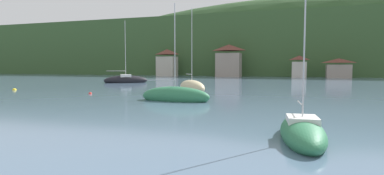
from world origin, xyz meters
TOP-DOWN VIEW (x-y plane):
  - wooded_hillside at (10.20, 163.33)m, footprint 352.00×73.17m
  - shore_building_west at (-29.40, 114.92)m, footprint 5.94×4.94m
  - shore_building_westcentral at (-9.80, 115.17)m, footprint 7.33×5.45m
  - shore_building_central at (9.80, 114.30)m, footprint 3.94×3.64m
  - shore_building_eastcentral at (19.60, 114.20)m, footprint 6.24×3.43m
  - sailboat_far_0 at (-4.57, 63.99)m, footprint 6.06×6.81m
  - sailboat_mid_1 at (7.97, 40.80)m, footprint 2.25×5.70m
  - sailboat_mid_3 at (-2.48, 52.64)m, footprint 6.72×2.28m
  - sailboat_far_8 at (-22.30, 77.69)m, footprint 8.20×6.58m
  - mooring_buoy_mid at (-26.97, 57.41)m, footprint 0.51×0.51m
  - mooring_buoy_far at (-14.22, 56.12)m, footprint 0.38×0.38m

SIDE VIEW (x-z plane):
  - mooring_buoy_mid at x=-26.97m, z-range -0.26..0.26m
  - mooring_buoy_far at x=-14.22m, z-range -0.19..0.19m
  - sailboat_mid_1 at x=7.97m, z-range -3.60..4.26m
  - sailboat_mid_3 at x=-2.48m, z-range -4.22..5.05m
  - sailboat_far_0 at x=-4.57m, z-range -5.08..5.96m
  - sailboat_far_8 at x=-22.30m, z-range -5.62..6.61m
  - shore_building_eastcentral at x=19.60m, z-range -0.07..5.11m
  - shore_building_central at x=9.80m, z-range -0.09..5.96m
  - shore_building_west at x=-29.40m, z-range -0.13..8.33m
  - shore_building_westcentral at x=-9.80m, z-range -0.14..9.39m
  - wooded_hillside at x=10.20m, z-range -18.76..35.18m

